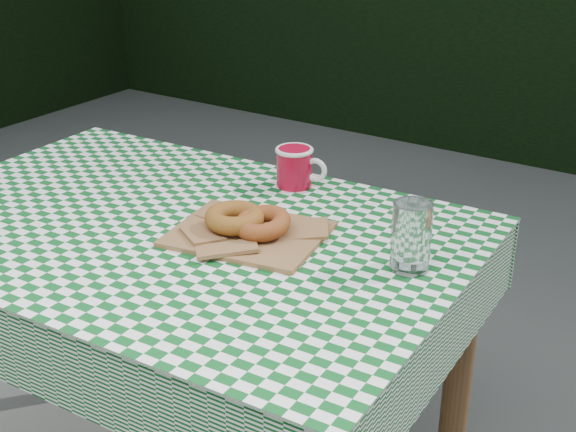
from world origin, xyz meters
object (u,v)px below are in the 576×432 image
(coffee_mug, at_px, (294,167))
(paper_bag, at_px, (248,233))
(table, at_px, (183,387))
(drinking_glass, at_px, (411,237))

(coffee_mug, bearing_deg, paper_bag, -87.66)
(table, distance_m, coffee_mug, 0.53)
(coffee_mug, xyz_separation_m, drinking_glass, (0.37, -0.21, 0.02))
(table, relative_size, coffee_mug, 7.32)
(paper_bag, distance_m, drinking_glass, 0.31)
(table, xyz_separation_m, paper_bag, (0.15, 0.04, 0.39))
(table, distance_m, paper_bag, 0.42)
(coffee_mug, height_order, drinking_glass, drinking_glass)
(table, bearing_deg, drinking_glass, 8.50)
(table, distance_m, drinking_glass, 0.64)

